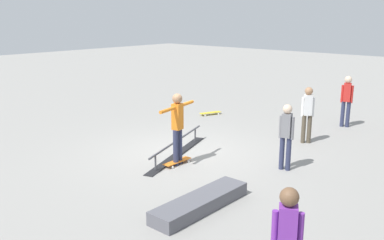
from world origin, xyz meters
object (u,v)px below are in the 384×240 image
Objects in this scene: skate_ledge at (201,203)px; grind_rail at (177,148)px; skater_main at (177,124)px; bystander_grey_shirt at (286,133)px; skateboard_main at (177,161)px; loose_skateboard_yellow at (210,113)px; bystander_red_shirt at (347,98)px; bystander_white_shirt at (308,112)px.

grind_rail is at bearing -128.76° from skate_ledge.
skater_main is 2.51m from bystander_grey_shirt.
skateboard_main is 5.25m from loose_skateboard_yellow.
grind_rail is 3.16m from skate_ledge.
bystander_red_shirt is (-5.57, 2.08, 0.74)m from grind_rail.
grind_rail is 1.42× the size of skate_ledge.
bystander_red_shirt reaches higher than grind_rail.
loose_skateboard_yellow is at bearing 129.73° from bystander_white_shirt.
bystander_grey_shirt reaches higher than grind_rail.
skater_main is 2.15× the size of skateboard_main.
skater_main is 3.94m from bystander_white_shirt.
skate_ledge reaches higher than loose_skateboard_yellow.
skater_main reaches higher than grind_rail.
bystander_white_shirt is 4.30m from loose_skateboard_yellow.
skater_main is at bearing 24.74° from grind_rail.
bystander_grey_shirt reaches higher than loose_skateboard_yellow.
bystander_red_shirt is at bearing -25.66° from skater_main.
skate_ledge is 7.56m from loose_skateboard_yellow.
bystander_white_shirt is 0.97× the size of bystander_red_shirt.
bystander_red_shirt reaches higher than loose_skateboard_yellow.
grind_rail is 0.73m from skateboard_main.
skateboard_main is at bearing -128.00° from loose_skateboard_yellow.
loose_skateboard_yellow is at bearing 19.44° from skater_main.
bystander_grey_shirt is (-0.87, 2.59, 0.70)m from grind_rail.
bystander_grey_shirt is 4.73m from bystander_red_shirt.
bystander_red_shirt reaches higher than bystander_white_shirt.
skater_main reaches higher than skateboard_main.
skater_main is 1.12× the size of bystander_grey_shirt.
bystander_grey_shirt is 5.75m from loose_skateboard_yellow.
bystander_white_shirt is 1.93× the size of loose_skateboard_yellow.
skater_main reaches higher than bystander_white_shirt.
skater_main is 2.11× the size of loose_skateboard_yellow.
skate_ledge is 2.60m from skater_main.
bystander_white_shirt is (-5.11, -0.49, 0.77)m from skate_ledge.
grind_rail is 1.82× the size of skater_main.
skater_main is at bearing 57.10° from bystander_red_shirt.
skate_ledge is (1.98, 2.46, -0.05)m from grind_rail.
grind_rail is 1.09m from skater_main.
bystander_red_shirt is (-2.43, 0.11, 0.03)m from bystander_white_shirt.
skate_ledge is at bearing -120.69° from loose_skateboard_yellow.
skater_main is at bearing -159.79° from bystander_grey_shirt.
grind_rail reaches higher than loose_skateboard_yellow.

